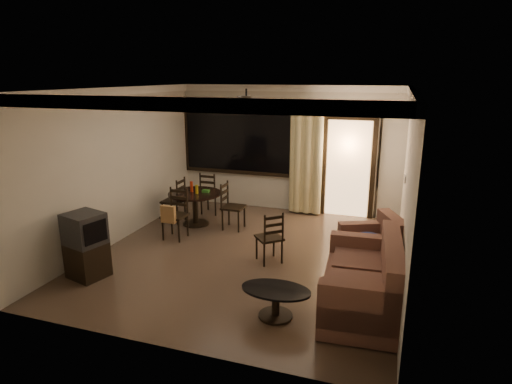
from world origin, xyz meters
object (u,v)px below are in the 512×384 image
(dining_chair_north, at_px, (211,201))
(side_chair, at_px, (269,247))
(tv_cabinet, at_px, (86,245))
(coffee_table, at_px, (276,298))
(dining_chair_south, at_px, (175,223))
(armchair, at_px, (374,248))
(dining_table, at_px, (195,199))
(dining_chair_west, at_px, (174,209))
(dining_chair_east, at_px, (233,215))
(sofa, at_px, (366,283))

(dining_chair_north, distance_m, side_chair, 2.88)
(tv_cabinet, relative_size, coffee_table, 1.13)
(dining_chair_south, bearing_deg, armchair, -2.71)
(dining_table, bearing_deg, dining_chair_north, 89.67)
(dining_chair_west, relative_size, dining_chair_south, 1.00)
(dining_chair_south, xyz_separation_m, armchair, (3.65, -0.20, 0.05))
(dining_chair_east, relative_size, side_chair, 1.07)
(coffee_table, relative_size, side_chair, 1.01)
(coffee_table, distance_m, side_chair, 1.68)
(side_chair, bearing_deg, coffee_table, 68.53)
(dining_table, bearing_deg, dining_chair_south, -90.60)
(dining_table, relative_size, dining_chair_east, 1.14)
(sofa, distance_m, side_chair, 1.94)
(dining_chair_west, height_order, armchair, dining_chair_west)
(dining_chair_north, relative_size, side_chair, 1.07)
(dining_table, distance_m, armchair, 3.80)
(dining_chair_east, xyz_separation_m, coffee_table, (1.71, -2.89, -0.02))
(coffee_table, height_order, side_chair, side_chair)
(sofa, bearing_deg, dining_chair_south, 153.95)
(dining_chair_south, xyz_separation_m, coffee_table, (2.55, -2.04, -0.04))
(coffee_table, bearing_deg, sofa, 26.55)
(armchair, bearing_deg, dining_chair_north, 129.25)
(dining_chair_south, relative_size, sofa, 0.52)
(armchair, relative_size, coffee_table, 1.26)
(tv_cabinet, xyz_separation_m, sofa, (4.12, 0.33, -0.13))
(dining_chair_west, xyz_separation_m, dining_chair_south, (0.49, -0.86, 0.02))
(dining_table, distance_m, dining_chair_south, 0.89)
(armchair, distance_m, side_chair, 1.68)
(dining_chair_west, relative_size, sofa, 0.52)
(side_chair, bearing_deg, sofa, 106.36)
(dining_chair_west, height_order, dining_chair_north, same)
(tv_cabinet, bearing_deg, dining_table, 94.68)
(armchair, height_order, coffee_table, armchair)
(dining_chair_south, height_order, tv_cabinet, tv_cabinet)
(dining_chair_east, bearing_deg, side_chair, -137.94)
(dining_table, relative_size, tv_cabinet, 1.07)
(dining_table, distance_m, sofa, 4.32)
(sofa, bearing_deg, dining_chair_east, 136.23)
(dining_chair_south, bearing_deg, dining_chair_east, 45.70)
(dining_chair_east, relative_size, tv_cabinet, 0.93)
(dining_chair_south, bearing_deg, dining_chair_north, 90.00)
(dining_chair_south, xyz_separation_m, dining_chair_north, (0.01, 1.64, -0.02))
(side_chair, bearing_deg, armchair, 147.63)
(dining_chair_south, bearing_deg, coffee_table, -38.14)
(coffee_table, bearing_deg, side_chair, 109.28)
(coffee_table, bearing_deg, dining_table, 131.28)
(armchair, bearing_deg, dining_chair_south, 152.99)
(dining_chair_west, bearing_deg, dining_chair_east, 89.88)
(sofa, xyz_separation_m, coffee_table, (-1.07, -0.54, -0.12))
(dining_chair_west, relative_size, coffee_table, 1.06)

